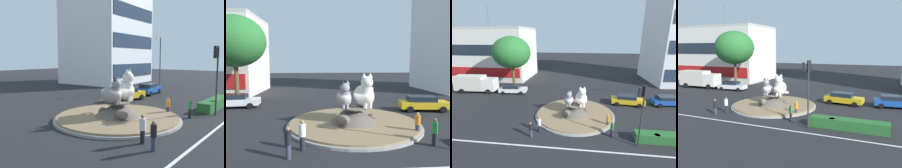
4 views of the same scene
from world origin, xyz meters
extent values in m
plane|color=black|center=(0.00, 0.00, 0.00)|extent=(160.00, 160.00, 0.00)
cube|color=silver|center=(0.00, -7.08, 0.00)|extent=(112.00, 0.20, 0.01)
cylinder|color=gray|center=(0.00, 0.00, 0.09)|extent=(10.22, 10.22, 0.18)
cylinder|color=#846B4C|center=(0.00, 0.00, 0.25)|extent=(9.82, 9.82, 0.13)
cone|color=#564F47|center=(0.00, 0.00, 0.88)|extent=(3.64, 3.64, 1.14)
cylinder|color=#564F47|center=(0.00, 0.00, 1.39)|extent=(2.00, 2.00, 0.12)
ellipsoid|color=#564F47|center=(1.45, 0.27, 0.57)|extent=(0.65, 0.66, 0.52)
ellipsoid|color=#564F47|center=(-0.59, 1.06, 0.63)|extent=(0.79, 0.64, 0.63)
ellipsoid|color=#564F47|center=(-0.93, -1.11, 0.71)|extent=(1.00, 1.04, 0.80)
ellipsoid|color=gray|center=(-0.79, 0.01, 2.11)|extent=(1.32, 1.92, 1.33)
cylinder|color=gray|center=(-0.76, -0.36, 2.26)|extent=(0.94, 0.94, 0.83)
sphere|color=gray|center=(-0.75, -0.49, 2.98)|extent=(0.73, 0.73, 0.73)
torus|color=gray|center=(-0.56, 0.78, 1.58)|extent=(0.97, 0.97, 0.17)
cone|color=gray|center=(-0.55, -0.47, 3.41)|extent=(0.32, 0.32, 0.30)
cone|color=black|center=(-0.95, -0.51, 3.41)|extent=(0.32, 0.32, 0.30)
cylinder|color=gray|center=(-0.58, -0.64, 1.61)|extent=(0.23, 0.23, 0.33)
cylinder|color=gray|center=(-0.88, -0.67, 1.61)|extent=(0.23, 0.23, 0.33)
ellipsoid|color=silver|center=(0.79, 0.19, 2.28)|extent=(1.85, 2.51, 1.66)
cylinder|color=silver|center=(0.88, -0.26, 2.47)|extent=(1.26, 1.26, 1.04)
sphere|color=silver|center=(0.91, -0.42, 3.37)|extent=(0.91, 0.91, 0.91)
torus|color=silver|center=(0.99, 1.18, 1.61)|extent=(1.01, 1.01, 0.21)
cone|color=silver|center=(1.16, -0.38, 3.90)|extent=(0.44, 0.44, 0.37)
cone|color=silver|center=(0.66, -0.47, 3.90)|extent=(0.44, 0.44, 0.37)
cylinder|color=silver|center=(1.13, -0.59, 1.66)|extent=(0.29, 0.29, 0.42)
cylinder|color=silver|center=(0.76, -0.66, 1.66)|extent=(0.29, 0.29, 0.42)
cylinder|color=#2D2D33|center=(6.34, -5.86, 2.99)|extent=(0.14, 0.14, 5.99)
cube|color=black|center=(6.31, -5.64, 5.46)|extent=(0.35, 0.28, 1.05)
sphere|color=red|center=(6.30, -5.56, 5.78)|extent=(0.18, 0.18, 0.18)
sphere|color=#392706|center=(6.30, -5.56, 5.46)|extent=(0.18, 0.18, 0.18)
sphere|color=black|center=(6.30, -5.56, 5.15)|extent=(0.18, 0.18, 0.18)
cube|color=black|center=(5.90, -5.92, 5.41)|extent=(0.23, 0.30, 0.80)
cube|color=silver|center=(22.87, 20.01, 13.27)|extent=(15.66, 13.59, 26.54)
cube|color=#233347|center=(23.26, 13.62, 2.65)|extent=(14.01, 0.95, 2.41)
cube|color=#233347|center=(23.26, 13.62, 7.96)|extent=(14.01, 0.95, 2.41)
cube|color=#233347|center=(23.26, 13.62, 13.27)|extent=(14.01, 0.95, 2.41)
cube|color=#235B28|center=(9.69, -4.83, 0.45)|extent=(6.79, 1.20, 0.90)
cylinder|color=#4C4C51|center=(16.58, 4.83, 3.92)|extent=(0.16, 0.16, 7.83)
cylinder|color=#4C4C51|center=(15.78, 4.66, 7.73)|extent=(1.64, 0.44, 0.10)
cube|color=silver|center=(14.97, 4.49, 7.63)|extent=(0.50, 0.24, 0.16)
cylinder|color=#33384C|center=(-4.16, -5.61, 0.39)|extent=(0.26, 0.26, 0.78)
cylinder|color=black|center=(-4.16, -5.61, 1.12)|extent=(0.35, 0.35, 0.68)
sphere|color=#936B4C|center=(-4.16, -5.61, 1.57)|extent=(0.22, 0.22, 0.22)
cylinder|color=black|center=(-3.55, -4.55, 0.40)|extent=(0.29, 0.29, 0.80)
cylinder|color=silver|center=(-3.55, -4.55, 1.15)|extent=(0.38, 0.38, 0.70)
sphere|color=#936B4C|center=(-3.55, -4.55, 1.62)|extent=(0.23, 0.23, 0.23)
cylinder|color=#33384C|center=(3.93, -2.55, 0.36)|extent=(0.27, 0.27, 0.71)
cylinder|color=orange|center=(3.93, -2.55, 1.02)|extent=(0.37, 0.37, 0.62)
sphere|color=tan|center=(3.93, -2.55, 1.44)|extent=(0.20, 0.20, 0.20)
cylinder|color=black|center=(4.10, -4.43, 0.38)|extent=(0.25, 0.25, 0.75)
cylinder|color=#288C38|center=(4.10, -4.43, 1.08)|extent=(0.34, 0.34, 0.66)
sphere|color=brown|center=(4.10, -4.43, 1.52)|extent=(0.22, 0.22, 0.22)
cube|color=gold|center=(7.68, 4.37, 0.65)|extent=(4.88, 2.22, 0.67)
cube|color=#19232D|center=(7.44, 4.39, 1.24)|extent=(2.79, 1.80, 0.50)
cylinder|color=black|center=(9.32, 5.07, 0.32)|extent=(0.66, 0.28, 0.64)
cylinder|color=black|center=(9.14, 3.34, 0.32)|extent=(0.66, 0.28, 0.64)
cylinder|color=black|center=(6.22, 5.39, 0.32)|extent=(0.66, 0.28, 0.64)
cylinder|color=black|center=(6.04, 3.66, 0.32)|extent=(0.66, 0.28, 0.64)
cube|color=#19479E|center=(13.55, 4.89, 0.65)|extent=(4.86, 2.37, 0.66)
cube|color=#19232D|center=(13.32, 4.86, 1.23)|extent=(2.79, 1.92, 0.49)
cylinder|color=black|center=(14.98, 5.98, 0.32)|extent=(0.66, 0.29, 0.64)
cylinder|color=black|center=(15.19, 4.14, 0.32)|extent=(0.66, 0.29, 0.64)
cylinder|color=black|center=(11.92, 5.64, 0.32)|extent=(0.66, 0.29, 0.64)
cylinder|color=black|center=(12.13, 3.79, 0.32)|extent=(0.66, 0.29, 0.64)
cylinder|color=#2D4233|center=(8.29, -5.08, 0.45)|extent=(0.56, 0.56, 0.90)
camera|label=1|loc=(-15.38, -11.70, 4.99)|focal=38.98mm
camera|label=2|loc=(-2.46, -16.35, 4.91)|focal=35.00mm
camera|label=3|loc=(1.13, -20.43, 10.17)|focal=27.23mm
camera|label=4|loc=(12.61, -24.73, 6.97)|focal=37.33mm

